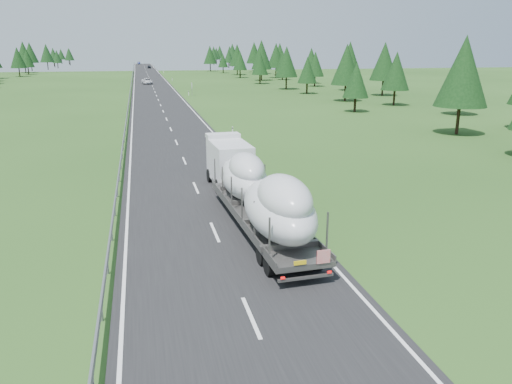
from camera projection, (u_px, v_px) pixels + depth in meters
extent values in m
plane|color=#234617|center=(215.00, 232.00, 26.66)|extent=(400.00, 400.00, 0.00)
cube|color=black|center=(154.00, 89.00, 120.23)|extent=(10.00, 400.00, 0.02)
cube|color=slate|center=(131.00, 86.00, 118.92)|extent=(0.08, 400.00, 0.32)
cylinder|color=slate|center=(112.00, 235.00, 25.43)|extent=(0.10, 0.10, 0.60)
cube|color=silver|center=(233.00, 131.00, 56.00)|extent=(0.12, 0.07, 1.00)
cube|color=black|center=(232.00, 128.00, 55.91)|extent=(0.13, 0.08, 0.12)
cube|color=silver|center=(189.00, 93.00, 102.79)|extent=(0.12, 0.07, 1.00)
cube|color=black|center=(189.00, 92.00, 102.70)|extent=(0.13, 0.08, 0.12)
cube|color=silver|center=(172.00, 79.00, 149.58)|extent=(0.12, 0.07, 1.00)
cube|color=black|center=(172.00, 78.00, 149.49)|extent=(0.13, 0.08, 0.12)
cube|color=silver|center=(164.00, 71.00, 196.36)|extent=(0.12, 0.07, 1.00)
cube|color=black|center=(164.00, 71.00, 196.27)|extent=(0.13, 0.08, 0.12)
cube|color=silver|center=(158.00, 67.00, 243.15)|extent=(0.12, 0.07, 1.00)
cube|color=black|center=(158.00, 66.00, 243.06)|extent=(0.13, 0.08, 0.12)
cube|color=silver|center=(155.00, 64.00, 289.93)|extent=(0.12, 0.07, 1.00)
cube|color=black|center=(155.00, 63.00, 289.85)|extent=(0.13, 0.08, 0.12)
cube|color=silver|center=(152.00, 62.00, 336.72)|extent=(0.12, 0.07, 1.00)
cube|color=black|center=(152.00, 61.00, 336.63)|extent=(0.13, 0.08, 0.12)
cylinder|color=slate|center=(192.00, 91.00, 102.80)|extent=(0.08, 0.08, 2.00)
cube|color=silver|center=(192.00, 86.00, 102.52)|extent=(0.05, 0.90, 1.20)
cylinder|color=black|center=(459.00, 103.00, 72.99)|extent=(0.36, 0.36, 3.41)
cone|color=black|center=(463.00, 70.00, 71.67)|extent=(5.30, 5.30, 7.10)
cylinder|color=black|center=(394.00, 96.00, 85.14)|extent=(0.36, 0.36, 3.05)
cone|color=black|center=(396.00, 71.00, 83.96)|extent=(4.74, 4.74, 6.34)
cylinder|color=black|center=(383.00, 87.00, 102.40)|extent=(0.36, 0.36, 3.64)
cone|color=black|center=(384.00, 61.00, 101.00)|extent=(5.66, 5.66, 7.58)
cylinder|color=black|center=(349.00, 82.00, 114.59)|extent=(0.36, 0.36, 3.72)
cone|color=black|center=(350.00, 59.00, 113.15)|extent=(5.79, 5.79, 7.76)
cylinder|color=black|center=(315.00, 81.00, 126.81)|extent=(0.36, 0.36, 2.94)
cone|color=black|center=(315.00, 64.00, 125.67)|extent=(4.57, 4.57, 6.12)
cylinder|color=black|center=(311.00, 77.00, 137.62)|extent=(0.36, 0.36, 3.25)
cone|color=black|center=(311.00, 60.00, 136.37)|extent=(5.06, 5.06, 6.78)
cylinder|color=black|center=(282.00, 75.00, 153.51)|extent=(0.36, 0.36, 2.93)
cone|color=black|center=(283.00, 61.00, 152.37)|extent=(4.56, 4.56, 6.11)
cylinder|color=black|center=(276.00, 72.00, 163.68)|extent=(0.36, 0.36, 3.77)
cone|color=black|center=(276.00, 55.00, 162.22)|extent=(5.86, 5.86, 7.84)
cylinder|color=black|center=(280.00, 70.00, 178.94)|extent=(0.36, 0.36, 3.82)
cone|color=black|center=(280.00, 54.00, 177.46)|extent=(5.94, 5.94, 7.96)
cylinder|color=black|center=(261.00, 68.00, 188.33)|extent=(0.36, 0.36, 4.23)
cone|color=black|center=(261.00, 52.00, 186.69)|extent=(6.58, 6.58, 8.81)
cylinder|color=black|center=(254.00, 67.00, 201.94)|extent=(0.36, 0.36, 4.02)
cone|color=black|center=(254.00, 53.00, 200.38)|extent=(6.26, 6.26, 8.38)
cylinder|color=black|center=(255.00, 66.00, 216.61)|extent=(0.36, 0.36, 3.60)
cone|color=black|center=(255.00, 54.00, 215.22)|extent=(5.59, 5.59, 7.49)
cylinder|color=black|center=(238.00, 65.00, 229.36)|extent=(0.36, 0.36, 3.37)
cone|color=black|center=(238.00, 55.00, 228.05)|extent=(5.25, 5.25, 7.03)
cylinder|color=black|center=(229.00, 65.00, 240.00)|extent=(0.36, 0.36, 3.05)
cone|color=black|center=(229.00, 56.00, 238.82)|extent=(4.74, 4.74, 6.35)
cylinder|color=black|center=(233.00, 63.00, 256.82)|extent=(0.36, 0.36, 3.98)
cone|color=black|center=(232.00, 52.00, 255.29)|extent=(6.19, 6.19, 8.29)
cylinder|color=black|center=(230.00, 63.00, 268.05)|extent=(0.36, 0.36, 3.54)
cone|color=black|center=(230.00, 53.00, 266.68)|extent=(5.51, 5.51, 7.38)
cylinder|color=black|center=(214.00, 62.00, 283.38)|extent=(0.36, 0.36, 3.52)
cone|color=black|center=(214.00, 53.00, 282.02)|extent=(5.48, 5.48, 7.34)
cylinder|color=black|center=(216.00, 62.00, 294.45)|extent=(0.36, 0.36, 3.30)
cone|color=black|center=(216.00, 53.00, 293.17)|extent=(5.13, 5.13, 6.88)
cylinder|color=black|center=(220.00, 60.00, 311.47)|extent=(0.36, 0.36, 3.70)
cone|color=black|center=(220.00, 52.00, 310.04)|extent=(5.75, 5.75, 7.71)
cylinder|color=black|center=(216.00, 60.00, 324.46)|extent=(0.36, 0.36, 2.99)
cone|color=black|center=(216.00, 54.00, 323.30)|extent=(4.66, 4.66, 6.24)
cylinder|color=black|center=(458.00, 118.00, 56.46)|extent=(0.36, 0.36, 3.71)
cone|color=black|center=(463.00, 71.00, 55.02)|extent=(5.78, 5.78, 7.74)
cylinder|color=black|center=(355.00, 103.00, 76.47)|extent=(0.36, 0.36, 2.55)
cone|color=black|center=(356.00, 80.00, 75.48)|extent=(3.97, 3.97, 5.31)
cylinder|color=black|center=(345.00, 92.00, 91.77)|extent=(0.36, 0.36, 3.48)
cone|color=black|center=(347.00, 64.00, 90.42)|extent=(5.42, 5.42, 7.26)
cylinder|color=black|center=(307.00, 87.00, 106.73)|extent=(0.36, 0.36, 2.65)
cone|color=black|center=(307.00, 70.00, 105.71)|extent=(4.12, 4.12, 5.52)
cylinder|color=black|center=(286.00, 82.00, 117.96)|extent=(0.36, 0.36, 3.38)
cone|color=black|center=(287.00, 62.00, 116.66)|extent=(5.26, 5.26, 7.04)
cylinder|color=black|center=(260.00, 78.00, 136.10)|extent=(0.36, 0.36, 2.88)
cone|color=black|center=(260.00, 63.00, 134.99)|extent=(4.48, 4.48, 6.00)
cylinder|color=black|center=(261.00, 74.00, 149.76)|extent=(0.36, 0.36, 3.89)
cone|color=black|center=(262.00, 55.00, 148.26)|extent=(6.06, 6.06, 8.11)
cylinder|color=black|center=(240.00, 73.00, 163.24)|extent=(0.36, 0.36, 2.94)
cone|color=black|center=(240.00, 60.00, 162.11)|extent=(4.58, 4.58, 6.13)
cylinder|color=black|center=(237.00, 70.00, 180.23)|extent=(0.36, 0.36, 3.69)
cone|color=black|center=(237.00, 55.00, 178.81)|extent=(5.74, 5.74, 7.69)
cylinder|color=black|center=(223.00, 70.00, 194.99)|extent=(0.36, 0.36, 2.52)
cone|color=black|center=(223.00, 60.00, 194.02)|extent=(3.92, 3.92, 5.26)
cylinder|color=black|center=(210.00, 67.00, 208.57)|extent=(0.36, 0.36, 3.55)
cone|color=black|center=(210.00, 55.00, 207.20)|extent=(5.52, 5.52, 7.39)
cylinder|color=black|center=(19.00, 72.00, 170.03)|extent=(0.36, 0.36, 3.34)
cone|color=black|center=(18.00, 57.00, 168.74)|extent=(5.20, 5.20, 6.96)
cylinder|color=black|center=(28.00, 70.00, 183.58)|extent=(0.36, 0.36, 3.07)
cone|color=black|center=(27.00, 58.00, 182.39)|extent=(4.77, 4.77, 6.39)
cylinder|color=black|center=(25.00, 67.00, 196.36)|extent=(0.36, 0.36, 4.09)
cone|color=black|center=(23.00, 52.00, 194.78)|extent=(6.36, 6.36, 8.52)
cylinder|color=black|center=(32.00, 66.00, 210.03)|extent=(0.36, 0.36, 4.02)
cone|color=black|center=(30.00, 52.00, 208.48)|extent=(6.26, 6.26, 8.38)
cylinder|color=black|center=(48.00, 65.00, 222.15)|extent=(0.36, 0.36, 3.83)
cone|color=black|center=(46.00, 53.00, 220.67)|extent=(5.96, 5.96, 7.99)
cylinder|color=black|center=(58.00, 65.00, 238.55)|extent=(0.36, 0.36, 2.91)
cone|color=black|center=(57.00, 56.00, 237.43)|extent=(4.53, 4.53, 6.06)
cylinder|color=black|center=(55.00, 64.00, 248.88)|extent=(0.36, 0.36, 3.06)
cone|color=black|center=(54.00, 55.00, 247.70)|extent=(4.76, 4.76, 6.38)
cylinder|color=black|center=(54.00, 63.00, 264.87)|extent=(0.36, 0.36, 3.28)
cone|color=black|center=(53.00, 54.00, 263.61)|extent=(5.09, 5.09, 6.82)
cylinder|color=black|center=(70.00, 62.00, 276.68)|extent=(0.36, 0.36, 3.22)
cone|color=black|center=(69.00, 54.00, 275.44)|extent=(5.01, 5.01, 6.71)
cylinder|color=black|center=(69.00, 62.00, 292.21)|extent=(0.36, 0.36, 2.99)
cone|color=black|center=(68.00, 55.00, 291.05)|extent=(4.66, 4.66, 6.24)
cylinder|color=black|center=(62.00, 61.00, 303.92)|extent=(0.36, 0.36, 3.07)
cone|color=black|center=(61.00, 54.00, 302.73)|extent=(4.77, 4.77, 6.39)
cube|color=silver|center=(230.00, 162.00, 34.86)|extent=(2.64, 4.94, 2.71)
cube|color=black|center=(224.00, 148.00, 37.04)|extent=(2.23, 0.18, 1.35)
cube|color=silver|center=(224.00, 135.00, 36.44)|extent=(2.47, 1.27, 0.29)
cube|color=#5C5957|center=(232.00, 183.00, 34.32)|extent=(2.55, 3.01, 0.24)
cylinder|color=black|center=(211.00, 175.00, 36.63)|extent=(0.38, 0.98, 0.97)
cylinder|color=black|center=(241.00, 174.00, 37.11)|extent=(0.38, 0.98, 0.97)
cylinder|color=black|center=(217.00, 186.00, 33.73)|extent=(0.38, 0.98, 0.97)
cylinder|color=black|center=(249.00, 184.00, 34.22)|extent=(0.38, 0.98, 0.97)
cube|color=#5C5957|center=(260.00, 216.00, 26.53)|extent=(3.23, 13.65, 0.25)
cube|color=#5C5957|center=(236.00, 213.00, 26.18)|extent=(0.68, 13.53, 0.23)
cube|color=#5C5957|center=(284.00, 210.00, 26.74)|extent=(0.68, 13.53, 0.23)
cube|color=#5C5957|center=(263.00, 239.00, 20.53)|extent=(0.07, 0.07, 1.84)
cube|color=#5C5957|center=(322.00, 234.00, 21.09)|extent=(0.07, 0.07, 1.84)
cube|color=#5C5957|center=(251.00, 220.00, 22.70)|extent=(0.07, 0.07, 1.84)
cube|color=#5C5957|center=(304.00, 216.00, 23.26)|extent=(0.07, 0.07, 1.84)
cube|color=#5C5957|center=(241.00, 205.00, 24.87)|extent=(0.07, 0.07, 1.84)
cube|color=#5C5957|center=(290.00, 202.00, 25.43)|extent=(0.07, 0.07, 1.84)
cube|color=#5C5957|center=(232.00, 193.00, 27.05)|extent=(0.07, 0.07, 1.84)
cube|color=#5C5957|center=(278.00, 190.00, 27.60)|extent=(0.07, 0.07, 1.84)
cube|color=#5C5957|center=(225.00, 182.00, 29.22)|extent=(0.07, 0.07, 1.84)
cube|color=#5C5957|center=(268.00, 179.00, 29.78)|extent=(0.07, 0.07, 1.84)
cube|color=#5C5957|center=(219.00, 173.00, 31.39)|extent=(0.07, 0.07, 1.84)
cube|color=#5C5957|center=(259.00, 170.00, 31.95)|extent=(0.07, 0.07, 1.84)
cylinder|color=black|center=(264.00, 265.00, 21.53)|extent=(0.43, 0.98, 0.97)
cylinder|color=black|center=(311.00, 260.00, 21.99)|extent=(0.43, 0.98, 0.97)
cylinder|color=black|center=(258.00, 254.00, 22.61)|extent=(0.43, 0.98, 0.97)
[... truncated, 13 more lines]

